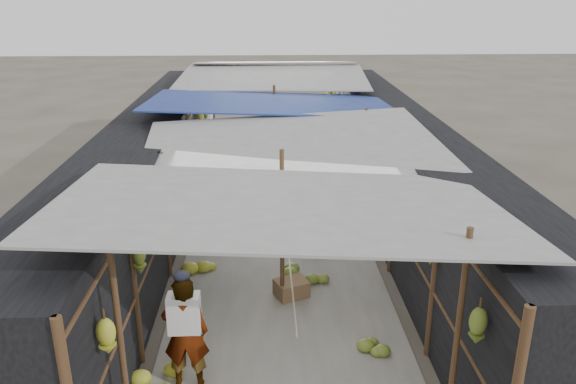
{
  "coord_description": "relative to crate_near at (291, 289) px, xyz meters",
  "views": [
    {
      "loc": [
        -0.25,
        -5.08,
        4.85
      ],
      "look_at": [
        0.17,
        4.86,
        1.25
      ],
      "focal_mm": 35.0,
      "sensor_mm": 36.0,
      "label": 1
    }
  ],
  "objects": [
    {
      "name": "aisle_slab",
      "position": [
        -0.15,
        3.35,
        -0.14
      ],
      "size": [
        3.6,
        16.0,
        0.02
      ],
      "primitive_type": "cube",
      "color": "#9E998E",
      "rests_on": "ground"
    },
    {
      "name": "stall_left",
      "position": [
        -2.85,
        3.35,
        1.0
      ],
      "size": [
        1.4,
        15.0,
        2.3
      ],
      "primitive_type": "cube",
      "color": "black",
      "rests_on": "ground"
    },
    {
      "name": "stall_right",
      "position": [
        2.55,
        3.35,
        1.0
      ],
      "size": [
        1.4,
        15.0,
        2.3
      ],
      "primitive_type": "cube",
      "color": "black",
      "rests_on": "ground"
    },
    {
      "name": "crate_near",
      "position": [
        0.0,
        0.0,
        0.0
      ],
      "size": [
        0.62,
        0.57,
        0.3
      ],
      "primitive_type": "cube",
      "rotation": [
        0.0,
        0.0,
        0.41
      ],
      "color": "olive",
      "rests_on": "ground"
    },
    {
      "name": "crate_mid",
      "position": [
        0.5,
        1.77,
        0.01
      ],
      "size": [
        0.62,
        0.55,
        0.32
      ],
      "primitive_type": "cube",
      "rotation": [
        0.0,
        0.0,
        -0.27
      ],
      "color": "olive",
      "rests_on": "ground"
    },
    {
      "name": "crate_back",
      "position": [
        -0.24,
        5.4,
        -0.02
      ],
      "size": [
        0.45,
        0.38,
        0.27
      ],
      "primitive_type": "cube",
      "rotation": [
        0.0,
        0.0,
        0.08
      ],
      "color": "olive",
      "rests_on": "ground"
    },
    {
      "name": "black_basin",
      "position": [
        1.32,
        5.54,
        -0.06
      ],
      "size": [
        0.59,
        0.59,
        0.18
      ],
      "primitive_type": "cylinder",
      "color": "black",
      "rests_on": "ground"
    },
    {
      "name": "vendor_elderly",
      "position": [
        -1.44,
        -2.17,
        0.64
      ],
      "size": [
        0.58,
        0.38,
        1.58
      ],
      "primitive_type": "imported",
      "rotation": [
        0.0,
        0.0,
        3.14
      ],
      "color": "white",
      "rests_on": "ground"
    },
    {
      "name": "shopper_blue",
      "position": [
        -1.31,
        2.92,
        0.75
      ],
      "size": [
        0.91,
        0.73,
        1.8
      ],
      "primitive_type": "imported",
      "rotation": [
        0.0,
        0.0,
        0.05
      ],
      "color": "#2132A7",
      "rests_on": "ground"
    },
    {
      "name": "vendor_seated",
      "position": [
        1.55,
        2.16,
        0.29
      ],
      "size": [
        0.35,
        0.58,
        0.88
      ],
      "primitive_type": "imported",
      "rotation": [
        0.0,
        0.0,
        -1.61
      ],
      "color": "#4A4440",
      "rests_on": "ground"
    },
    {
      "name": "market_canopy",
      "position": [
        -0.13,
        3.69,
        2.26
      ],
      "size": [
        5.62,
        15.2,
        2.77
      ],
      "color": "brown",
      "rests_on": "ground"
    },
    {
      "name": "hanging_bananas",
      "position": [
        -0.36,
        3.26,
        1.5
      ],
      "size": [
        3.96,
        14.14,
        0.8
      ],
      "color": "gold",
      "rests_on": "ground"
    },
    {
      "name": "floor_bananas",
      "position": [
        0.11,
        3.78,
        0.0
      ],
      "size": [
        4.04,
        11.02,
        0.35
      ],
      "color": "olive",
      "rests_on": "ground"
    }
  ]
}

